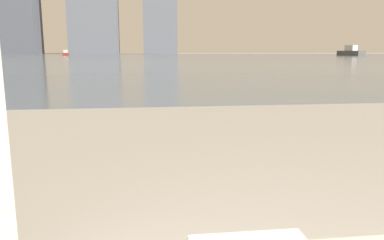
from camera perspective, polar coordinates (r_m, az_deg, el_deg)
The scene contains 3 objects.
harbor_water at distance 61.86m, azimuth -6.94°, elevation 9.52°, with size 180.00×110.00×0.01m.
harbor_boat_1 at distance 84.10m, azimuth -18.68°, elevation 9.58°, with size 1.39×3.16×1.15m.
harbor_boat_3 at distance 83.08m, azimuth 23.05°, elevation 9.52°, with size 3.43×5.91×2.10m.
Camera 1 is at (-0.38, 0.15, 1.04)m, focal length 35.00 mm.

